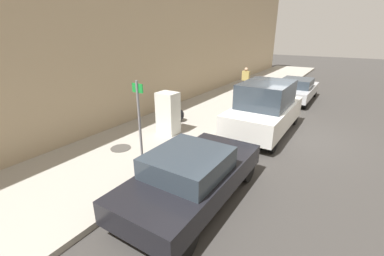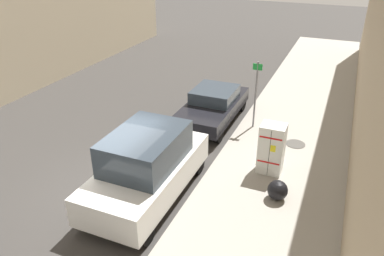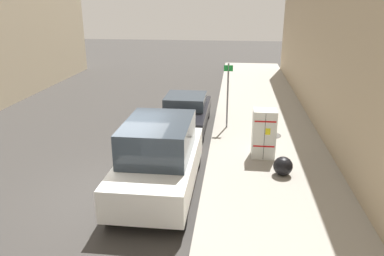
% 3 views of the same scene
% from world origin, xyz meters
% --- Properties ---
extents(ground_plane, '(80.00, 80.00, 0.00)m').
position_xyz_m(ground_plane, '(0.00, 0.00, 0.00)').
color(ground_plane, '#383533').
extents(sidewalk_slab, '(4.23, 44.00, 0.16)m').
position_xyz_m(sidewalk_slab, '(-4.43, 0.00, 0.08)').
color(sidewalk_slab, '#9E998E').
rests_on(sidewalk_slab, ground).
extents(discarded_refrigerator, '(0.77, 0.66, 1.66)m').
position_xyz_m(discarded_refrigerator, '(-4.17, -2.76, 0.99)').
color(discarded_refrigerator, silver).
rests_on(discarded_refrigerator, sidewalk_slab).
extents(manhole_cover, '(0.70, 0.70, 0.02)m').
position_xyz_m(manhole_cover, '(-4.68, -4.87, 0.17)').
color(manhole_cover, '#47443F').
rests_on(manhole_cover, sidewalk_slab).
extents(street_sign_post, '(0.36, 0.07, 2.68)m').
position_xyz_m(street_sign_post, '(-2.87, -5.69, 1.66)').
color(street_sign_post, slate).
rests_on(street_sign_post, sidewalk_slab).
extents(trash_bag, '(0.59, 0.59, 0.59)m').
position_xyz_m(trash_bag, '(-4.70, -1.40, 0.45)').
color(trash_bag, black).
rests_on(trash_bag, sidewalk_slab).
extents(parked_sedan_dark, '(1.89, 4.35, 1.40)m').
position_xyz_m(parked_sedan_dark, '(-1.10, -5.84, 0.73)').
color(parked_sedan_dark, black).
rests_on(parked_sedan_dark, ground).
extents(parked_van_white, '(2.04, 4.62, 2.12)m').
position_xyz_m(parked_van_white, '(-1.10, -0.25, 1.04)').
color(parked_van_white, silver).
rests_on(parked_van_white, ground).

